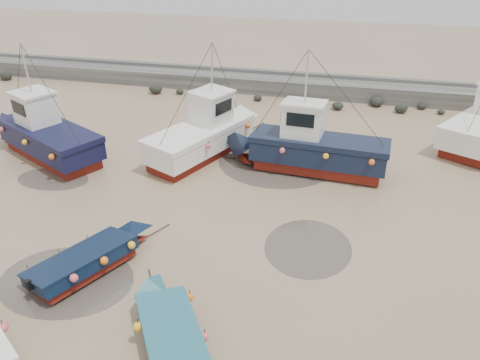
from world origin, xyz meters
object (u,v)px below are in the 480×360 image
object	(u,v)px
cabin_boat_0	(44,133)
person	(156,165)
cabin_boat_2	(307,146)
dinghy_2	(167,326)
dinghy_1	(92,257)
cabin_boat_1	(206,132)

from	to	relation	value
cabin_boat_0	person	xyz separation A→B (m)	(6.52, 0.24, -1.33)
cabin_boat_2	dinghy_2	bearing A→B (deg)	172.63
cabin_boat_2	cabin_boat_0	bearing A→B (deg)	100.85
dinghy_2	person	bearing A→B (deg)	81.31
dinghy_2	cabin_boat_2	xyz separation A→B (m)	(2.55, 13.01, 0.79)
dinghy_1	dinghy_2	distance (m)	4.75
dinghy_1	cabin_boat_2	distance (m)	12.38
dinghy_1	cabin_boat_2	xyz separation A→B (m)	(6.56, 10.47, 0.80)
dinghy_1	person	world-z (taller)	dinghy_1
cabin_boat_1	cabin_boat_0	bearing A→B (deg)	-143.43
cabin_boat_1	dinghy_2	bearing A→B (deg)	-55.89
dinghy_1	cabin_boat_2	size ratio (longest dim) A/B	0.59
dinghy_1	person	bearing A→B (deg)	123.50
cabin_boat_0	cabin_boat_1	size ratio (longest dim) A/B	0.98
cabin_boat_0	person	distance (m)	6.66
cabin_boat_0	cabin_boat_2	xyz separation A→B (m)	(14.50, 1.82, 0.01)
dinghy_2	cabin_boat_2	distance (m)	13.28
dinghy_2	cabin_boat_2	bearing A→B (deg)	44.84
dinghy_1	dinghy_2	xyz separation A→B (m)	(4.01, -2.54, 0.01)
cabin_boat_2	cabin_boat_1	bearing A→B (deg)	87.38
dinghy_2	cabin_boat_2	size ratio (longest dim) A/B	0.51
cabin_boat_1	cabin_boat_2	bearing A→B (deg)	14.58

